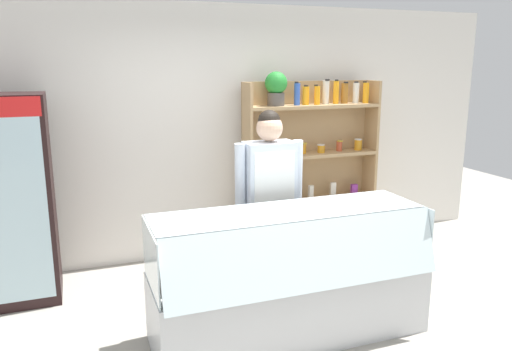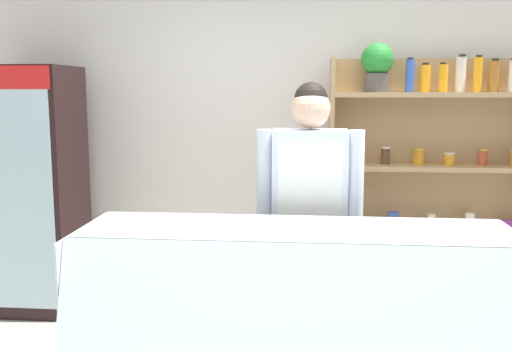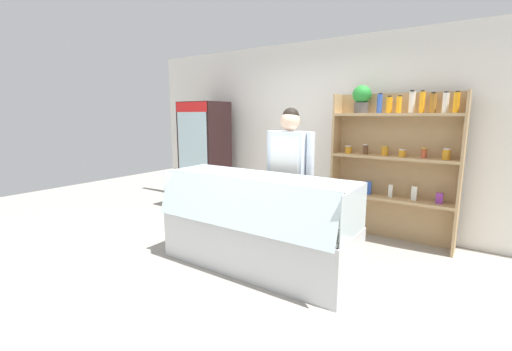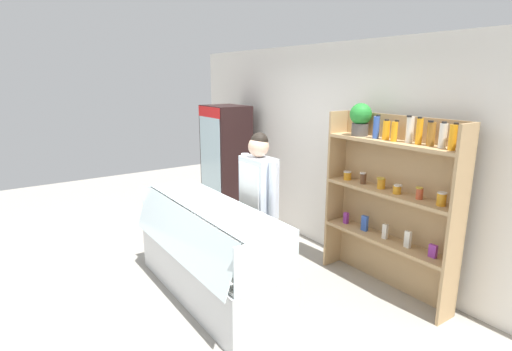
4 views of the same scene
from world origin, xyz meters
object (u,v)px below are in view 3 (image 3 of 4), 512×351
drinks_fridge (205,157)px  deli_display_case (256,239)px  shop_clerk (289,168)px  shelving_unit (391,155)px

drinks_fridge → deli_display_case: bearing=-34.7°
drinks_fridge → deli_display_case: 2.56m
drinks_fridge → shop_clerk: bearing=-21.4°
drinks_fridge → shelving_unit: size_ratio=0.92×
drinks_fridge → shop_clerk: drinks_fridge is taller
drinks_fridge → shelving_unit: shelving_unit is taller
shelving_unit → shop_clerk: bearing=-129.4°
shelving_unit → deli_display_case: shelving_unit is taller
drinks_fridge → shop_clerk: 2.27m
drinks_fridge → shop_clerk: size_ratio=1.08×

